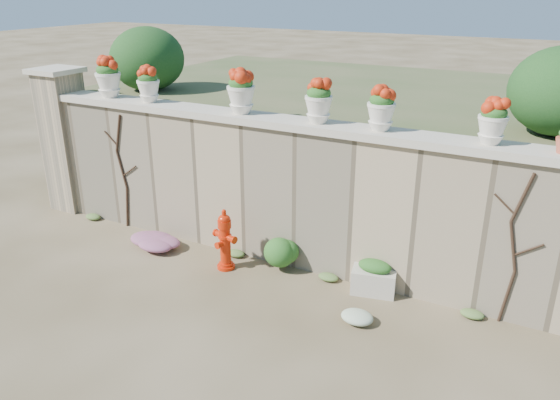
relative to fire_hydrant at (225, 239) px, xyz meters
The scene contains 19 objects.
ground 1.30m from the fire_hydrant, 69.18° to the right, with size 80.00×80.00×0.00m, color #493B24.
stone_wall 0.96m from the fire_hydrant, 56.94° to the left, with size 8.00×0.40×2.00m, color tan.
wall_cap 1.78m from the fire_hydrant, 56.94° to the left, with size 8.10×0.52×0.10m, color beige.
gate_pillar 3.86m from the fire_hydrant, 169.88° to the left, with size 0.72×0.72×2.48m.
raised_fill 3.93m from the fire_hydrant, 83.62° to the left, with size 9.00×6.00×2.00m, color #384C23.
back_shrub_left 3.94m from the fire_hydrant, 146.05° to the left, with size 1.30×1.30×1.10m, color #143814.
vine_left 2.35m from the fire_hydrant, 168.80° to the left, with size 0.60×0.04×1.91m.
vine_right 3.73m from the fire_hydrant, ahead, with size 0.60×0.04×1.91m.
fire_hydrant is the anchor object (origin of this frame).
planter_box 2.12m from the fire_hydrant, ahead, with size 0.62×0.44×0.47m.
green_shrub 0.76m from the fire_hydrant, 24.76° to the left, with size 0.67×0.60×0.64m, color #1E5119.
magenta_clump 1.40m from the fire_hydrant, behind, with size 0.94×0.62×0.25m, color #C3279F.
white_flowers 2.16m from the fire_hydrant, 10.41° to the right, with size 0.50×0.40×0.18m, color white.
urn_pot_0 3.28m from the fire_hydrant, 165.37° to the left, with size 0.40×0.40×0.62m.
urn_pot_1 2.66m from the fire_hydrant, 159.04° to the left, with size 0.34×0.34×0.53m.
urn_pot_2 2.06m from the fire_hydrant, 97.42° to the left, with size 0.39×0.39×0.61m.
urn_pot_3 2.31m from the fire_hydrant, 31.47° to the left, with size 0.36×0.36×0.56m.
urn_pot_4 2.79m from the fire_hydrant, 19.07° to the left, with size 0.35×0.35×0.55m.
urn_pot_5 3.79m from the fire_hydrant, 11.68° to the left, with size 0.33×0.33×0.52m.
Camera 1 is at (3.49, -4.58, 3.80)m, focal length 35.00 mm.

